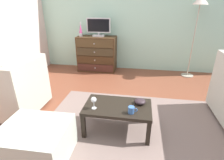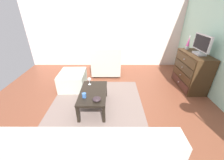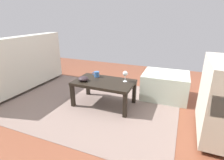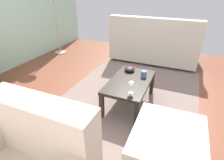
# 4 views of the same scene
# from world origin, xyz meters

# --- Properties ---
(ground_plane) EXTENTS (5.29, 5.20, 0.05)m
(ground_plane) POSITION_xyz_m (0.00, 0.00, -0.03)
(ground_plane) COLOR brown
(area_rug) EXTENTS (2.60, 1.90, 0.01)m
(area_rug) POSITION_xyz_m (0.20, -0.20, 0.00)
(area_rug) COLOR #76635C
(area_rug) RESTS_ON ground_plane
(coffee_table) EXTENTS (0.86, 0.51, 0.37)m
(coffee_table) POSITION_xyz_m (-0.04, -0.24, 0.32)
(coffee_table) COLOR black
(coffee_table) RESTS_ON ground_plane
(wine_glass) EXTENTS (0.07, 0.07, 0.16)m
(wine_glass) POSITION_xyz_m (-0.32, -0.35, 0.49)
(wine_glass) COLOR silver
(wine_glass) RESTS_ON coffee_table
(mug) EXTENTS (0.11, 0.08, 0.08)m
(mug) POSITION_xyz_m (0.15, -0.38, 0.42)
(mug) COLOR #3864A5
(mug) RESTS_ON coffee_table
(bowl_decorative) EXTENTS (0.15, 0.15, 0.07)m
(bowl_decorative) POSITION_xyz_m (0.25, -0.14, 0.41)
(bowl_decorative) COLOR #2C2025
(bowl_decorative) RESTS_ON coffee_table
(couch_large) EXTENTS (0.85, 1.77, 0.95)m
(couch_large) POSITION_xyz_m (1.73, -0.19, 0.36)
(couch_large) COLOR #332319
(couch_large) RESTS_ON ground_plane
(ottoman) EXTENTS (0.71, 0.62, 0.41)m
(ottoman) POSITION_xyz_m (-0.84, -0.85, 0.20)
(ottoman) COLOR #B0BBAB
(ottoman) RESTS_ON ground_plane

